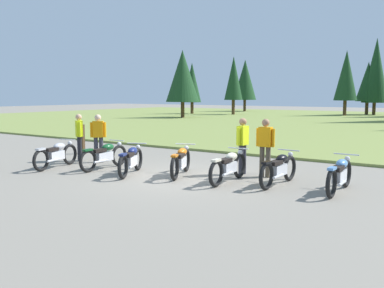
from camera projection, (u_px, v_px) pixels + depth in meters
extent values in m
plane|color=gray|center=(180.00, 177.00, 12.01)|extent=(140.00, 140.00, 0.00)
cube|color=olive|center=(374.00, 123.00, 34.06)|extent=(80.00, 44.00, 0.10)
cylinder|color=#47331E|center=(192.00, 108.00, 49.44)|extent=(0.36, 0.36, 1.44)
cone|color=#193D1E|center=(192.00, 82.00, 49.09)|extent=(2.14, 2.14, 4.60)
cylinder|color=#47331E|center=(183.00, 110.00, 41.21)|extent=(0.36, 0.36, 1.63)
cone|color=#193D1E|center=(183.00, 76.00, 40.82)|extent=(3.28, 3.28, 5.00)
cylinder|color=#47331E|center=(345.00, 108.00, 45.12)|extent=(0.36, 0.36, 1.71)
cone|color=#193D1E|center=(346.00, 75.00, 44.71)|extent=(2.44, 2.44, 5.30)
cylinder|color=#47331E|center=(367.00, 108.00, 47.07)|extent=(0.36, 0.36, 1.59)
cone|color=#193D1E|center=(368.00, 82.00, 46.72)|extent=(2.52, 2.52, 4.36)
cylinder|color=#47331E|center=(374.00, 109.00, 46.72)|extent=(0.36, 0.36, 1.45)
cone|color=#193D1E|center=(376.00, 70.00, 46.22)|extent=(2.77, 2.77, 7.06)
cylinder|color=#47331E|center=(233.00, 108.00, 47.38)|extent=(0.36, 0.36, 1.74)
cone|color=#193D1E|center=(234.00, 78.00, 46.99)|extent=(2.05, 2.05, 4.84)
cylinder|color=#47331E|center=(245.00, 106.00, 56.64)|extent=(0.36, 0.36, 1.63)
cone|color=#193D1E|center=(245.00, 80.00, 56.23)|extent=(3.06, 3.06, 5.32)
torus|color=black|center=(70.00, 154.00, 14.17)|extent=(0.26, 0.70, 0.70)
torus|color=black|center=(41.00, 160.00, 12.87)|extent=(0.26, 0.70, 0.70)
cube|color=silver|center=(56.00, 156.00, 13.52)|extent=(0.34, 0.67, 0.28)
ellipsoid|color=#B7B7BC|center=(59.00, 146.00, 13.65)|extent=(0.36, 0.53, 0.22)
cube|color=black|center=(51.00, 150.00, 13.29)|extent=(0.32, 0.52, 0.10)
cube|color=#B7B7BC|center=(40.00, 149.00, 12.83)|extent=(0.21, 0.34, 0.06)
cylinder|color=silver|center=(67.00, 139.00, 14.02)|extent=(0.61, 0.17, 0.03)
sphere|color=silver|center=(70.00, 143.00, 14.14)|extent=(0.14, 0.14, 0.14)
cylinder|color=silver|center=(53.00, 160.00, 13.20)|extent=(0.19, 0.55, 0.07)
torus|color=black|center=(119.00, 155.00, 13.90)|extent=(0.13, 0.70, 0.70)
torus|color=black|center=(88.00, 161.00, 12.71)|extent=(0.13, 0.70, 0.70)
cube|color=silver|center=(104.00, 157.00, 13.30)|extent=(0.23, 0.65, 0.28)
ellipsoid|color=#144C23|center=(108.00, 147.00, 13.42)|extent=(0.28, 0.49, 0.22)
cube|color=black|center=(99.00, 150.00, 13.09)|extent=(0.24, 0.49, 0.10)
cube|color=#144C23|center=(88.00, 150.00, 12.67)|extent=(0.15, 0.33, 0.06)
cylinder|color=silver|center=(117.00, 140.00, 13.75)|extent=(0.62, 0.06, 0.03)
sphere|color=silver|center=(119.00, 144.00, 13.87)|extent=(0.14, 0.14, 0.14)
cylinder|color=silver|center=(101.00, 161.00, 12.98)|extent=(0.09, 0.55, 0.07)
torus|color=black|center=(138.00, 159.00, 13.09)|extent=(0.38, 0.68, 0.70)
torus|color=black|center=(123.00, 167.00, 11.72)|extent=(0.38, 0.68, 0.70)
cube|color=silver|center=(131.00, 161.00, 12.40)|extent=(0.45, 0.67, 0.28)
ellipsoid|color=navy|center=(133.00, 151.00, 12.54)|extent=(0.43, 0.54, 0.22)
cube|color=black|center=(128.00, 155.00, 12.16)|extent=(0.40, 0.53, 0.10)
cube|color=navy|center=(123.00, 155.00, 11.68)|extent=(0.26, 0.35, 0.06)
cylinder|color=silver|center=(137.00, 143.00, 12.93)|extent=(0.58, 0.28, 0.03)
sphere|color=silver|center=(138.00, 147.00, 13.07)|extent=(0.14, 0.14, 0.14)
cylinder|color=silver|center=(132.00, 166.00, 12.10)|extent=(0.29, 0.53, 0.07)
torus|color=black|center=(186.00, 160.00, 12.88)|extent=(0.35, 0.69, 0.70)
torus|color=black|center=(175.00, 168.00, 11.53)|extent=(0.35, 0.69, 0.70)
cube|color=silver|center=(181.00, 162.00, 12.20)|extent=(0.42, 0.67, 0.28)
ellipsoid|color=orange|center=(182.00, 152.00, 12.34)|extent=(0.42, 0.54, 0.22)
cube|color=black|center=(179.00, 156.00, 11.96)|extent=(0.38, 0.53, 0.10)
cube|color=orange|center=(175.00, 156.00, 11.49)|extent=(0.25, 0.35, 0.06)
cylinder|color=silver|center=(186.00, 144.00, 12.73)|extent=(0.59, 0.26, 0.03)
sphere|color=silver|center=(186.00, 148.00, 12.86)|extent=(0.14, 0.14, 0.14)
cylinder|color=silver|center=(183.00, 167.00, 11.89)|extent=(0.27, 0.54, 0.07)
torus|color=black|center=(240.00, 166.00, 11.89)|extent=(0.13, 0.70, 0.70)
torus|color=black|center=(216.00, 174.00, 10.70)|extent=(0.13, 0.70, 0.70)
cube|color=silver|center=(228.00, 168.00, 11.29)|extent=(0.23, 0.65, 0.28)
ellipsoid|color=beige|center=(232.00, 156.00, 11.41)|extent=(0.28, 0.49, 0.22)
cube|color=black|center=(225.00, 161.00, 11.08)|extent=(0.24, 0.49, 0.10)
cube|color=beige|center=(216.00, 160.00, 10.66)|extent=(0.15, 0.33, 0.06)
cylinder|color=silver|center=(238.00, 148.00, 11.74)|extent=(0.62, 0.06, 0.03)
sphere|color=silver|center=(240.00, 152.00, 11.86)|extent=(0.14, 0.14, 0.14)
cylinder|color=silver|center=(228.00, 174.00, 10.97)|extent=(0.09, 0.55, 0.07)
torus|color=black|center=(290.00, 168.00, 11.49)|extent=(0.13, 0.70, 0.70)
torus|color=black|center=(266.00, 176.00, 10.37)|extent=(0.13, 0.70, 0.70)
cube|color=silver|center=(279.00, 170.00, 10.92)|extent=(0.23, 0.65, 0.28)
ellipsoid|color=black|center=(282.00, 159.00, 11.04)|extent=(0.28, 0.49, 0.22)
cube|color=black|center=(275.00, 163.00, 10.72)|extent=(0.24, 0.49, 0.10)
cube|color=black|center=(267.00, 163.00, 10.33)|extent=(0.15, 0.33, 0.06)
cylinder|color=silver|center=(289.00, 150.00, 11.35)|extent=(0.62, 0.06, 0.03)
sphere|color=silver|center=(290.00, 154.00, 11.46)|extent=(0.14, 0.14, 0.14)
cylinder|color=silver|center=(279.00, 176.00, 10.61)|extent=(0.09, 0.55, 0.07)
torus|color=black|center=(346.00, 174.00, 10.70)|extent=(0.11, 0.70, 0.70)
torus|color=black|center=(331.00, 183.00, 9.54)|extent=(0.11, 0.70, 0.70)
cube|color=silver|center=(339.00, 176.00, 10.11)|extent=(0.21, 0.64, 0.28)
ellipsoid|color=#598CC6|center=(342.00, 164.00, 10.23)|extent=(0.27, 0.48, 0.22)
cube|color=black|center=(337.00, 168.00, 9.90)|extent=(0.23, 0.48, 0.10)
cube|color=#598CC6|center=(332.00, 169.00, 9.50)|extent=(0.15, 0.32, 0.06)
cylinder|color=silver|center=(346.00, 154.00, 10.56)|extent=(0.62, 0.04, 0.03)
sphere|color=silver|center=(347.00, 159.00, 10.67)|extent=(0.14, 0.14, 0.14)
cylinder|color=silver|center=(342.00, 183.00, 9.80)|extent=(0.08, 0.55, 0.07)
cylinder|color=#2D2D38|center=(244.00, 159.00, 12.48)|extent=(0.14, 0.14, 0.88)
cylinder|color=#2D2D38|center=(241.00, 160.00, 12.34)|extent=(0.14, 0.14, 0.88)
cube|color=#D8EA19|center=(243.00, 135.00, 12.33)|extent=(0.23, 0.37, 0.56)
sphere|color=#9E7051|center=(243.00, 122.00, 12.28)|extent=(0.22, 0.22, 0.22)
cylinder|color=#D8EA19|center=(246.00, 135.00, 12.52)|extent=(0.09, 0.09, 0.52)
cylinder|color=#D8EA19|center=(239.00, 137.00, 12.14)|extent=(0.09, 0.09, 0.52)
cylinder|color=black|center=(79.00, 148.00, 14.99)|extent=(0.14, 0.14, 0.88)
cylinder|color=black|center=(80.00, 149.00, 14.83)|extent=(0.14, 0.14, 0.88)
cube|color=#D8EA19|center=(79.00, 128.00, 14.83)|extent=(0.42, 0.38, 0.56)
sphere|color=tan|center=(79.00, 117.00, 14.78)|extent=(0.22, 0.22, 0.22)
cylinder|color=#D8EA19|center=(78.00, 129.00, 15.04)|extent=(0.09, 0.09, 0.52)
cylinder|color=#D8EA19|center=(80.00, 130.00, 14.62)|extent=(0.09, 0.09, 0.52)
cylinder|color=#2D2D38|center=(101.00, 150.00, 14.61)|extent=(0.14, 0.14, 0.88)
cylinder|color=#2D2D38|center=(96.00, 150.00, 14.59)|extent=(0.14, 0.14, 0.88)
cube|color=orange|center=(98.00, 129.00, 14.52)|extent=(0.42, 0.40, 0.56)
sphere|color=beige|center=(98.00, 118.00, 14.47)|extent=(0.22, 0.22, 0.22)
cylinder|color=orange|center=(105.00, 130.00, 14.54)|extent=(0.09, 0.09, 0.52)
cylinder|color=orange|center=(91.00, 130.00, 14.50)|extent=(0.09, 0.09, 0.52)
cylinder|color=#4C4233|center=(268.00, 162.00, 11.95)|extent=(0.14, 0.14, 0.88)
cylinder|color=#4C4233|center=(262.00, 162.00, 12.04)|extent=(0.14, 0.14, 0.88)
cube|color=orange|center=(265.00, 137.00, 11.91)|extent=(0.38, 0.25, 0.56)
sphere|color=#9E7051|center=(266.00, 123.00, 11.86)|extent=(0.22, 0.22, 0.22)
cylinder|color=orange|center=(273.00, 138.00, 11.80)|extent=(0.09, 0.09, 0.52)
cylinder|color=orange|center=(258.00, 137.00, 12.02)|extent=(0.09, 0.09, 0.52)
cube|color=#47331E|center=(83.00, 139.00, 16.72)|extent=(0.12, 0.12, 1.17)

